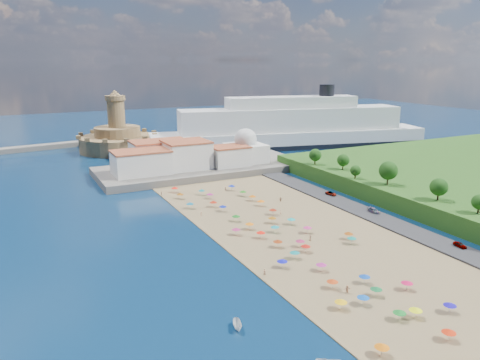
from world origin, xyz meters
TOP-DOWN VIEW (x-y plane):
  - ground at (0.00, 0.00)m, footprint 700.00×700.00m
  - terrace at (10.00, 73.00)m, footprint 90.00×36.00m
  - jetty at (-12.00, 108.00)m, footprint 18.00×70.00m
  - waterfront_buildings at (-3.05, 73.64)m, footprint 57.00×29.00m
  - domed_building at (30.00, 71.00)m, footprint 16.00×16.00m
  - fortress at (-12.00, 138.00)m, footprint 40.00×40.00m
  - cruise_ship at (77.41, 107.11)m, footprint 157.66×56.73m
  - beach_parasols at (-1.52, -10.79)m, footprint 31.17×112.90m
  - beachgoers at (-0.21, 4.39)m, footprint 35.17×87.68m
  - moored_boats at (-26.91, -53.96)m, footprint 11.33×20.77m
  - parked_cars at (36.00, -5.40)m, footprint 2.61×57.71m
  - hillside_trees at (48.01, -11.93)m, footprint 13.07×105.09m

SIDE VIEW (x-z plane):
  - ground at x=0.00m, z-range 0.00..0.00m
  - moored_boats at x=-26.91m, z-range -0.04..1.67m
  - beachgoers at x=-0.21m, z-range 0.21..2.06m
  - jetty at x=-12.00m, z-range 0.00..2.40m
  - parked_cars at x=36.00m, z-range 0.67..2.00m
  - terrace at x=10.00m, z-range 0.00..3.00m
  - beach_parasols at x=-1.52m, z-range 1.05..3.25m
  - fortress at x=-12.00m, z-range -9.52..22.88m
  - waterfront_buildings at x=-3.05m, z-range 2.38..13.38m
  - domed_building at x=30.00m, z-range 1.47..16.47m
  - cruise_ship at x=77.41m, z-range -6.97..27.21m
  - hillside_trees at x=48.01m, z-range 6.18..14.31m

